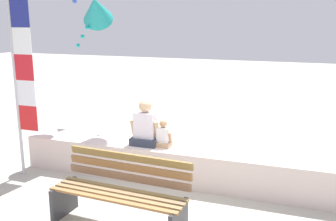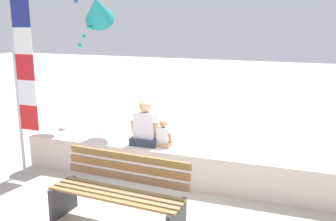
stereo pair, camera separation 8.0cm
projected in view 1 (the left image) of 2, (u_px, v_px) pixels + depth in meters
name	position (u px, v px, depth m)	size (l,w,h in m)	color
ground_plane	(156.00, 215.00, 5.23)	(40.00, 40.00, 0.00)	#A8A396
seawall_ledge	(182.00, 165.00, 6.23)	(5.45, 0.61, 0.57)	beige
park_bench	(121.00, 193.00, 4.90)	(1.79, 0.71, 0.88)	olive
person_adult	(145.00, 127.00, 6.30)	(0.49, 0.36, 0.75)	#2C3345
person_child	(163.00, 136.00, 6.23)	(0.29, 0.21, 0.44)	tan
flag_banner	(20.00, 64.00, 6.10)	(0.39, 0.05, 3.27)	#B7B7BC
kite_teal	(96.00, 9.00, 7.75)	(0.87, 1.01, 1.18)	teal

